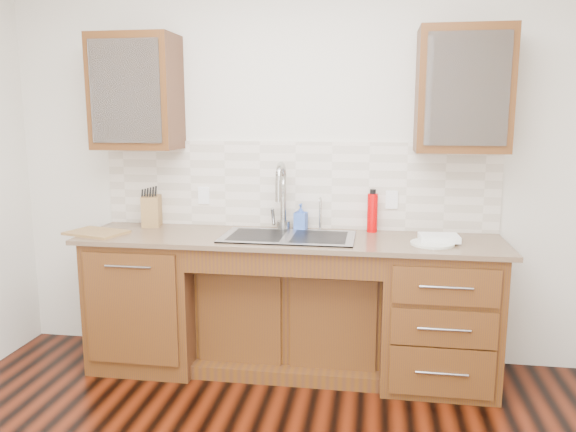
% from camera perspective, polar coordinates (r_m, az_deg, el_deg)
% --- Properties ---
extents(wall_back, '(4.00, 0.10, 2.70)m').
position_cam_1_polar(wall_back, '(3.89, 0.92, 5.40)').
color(wall_back, silver).
rests_on(wall_back, ground).
extents(base_cabinet_left, '(0.70, 0.62, 0.88)m').
position_cam_1_polar(base_cabinet_left, '(3.98, -13.69, -8.19)').
color(base_cabinet_left, '#593014').
rests_on(base_cabinet_left, ground).
extents(base_cabinet_center, '(1.20, 0.44, 0.70)m').
position_cam_1_polar(base_cabinet_center, '(3.84, 0.31, -9.98)').
color(base_cabinet_center, '#593014').
rests_on(base_cabinet_center, ground).
extents(base_cabinet_right, '(0.70, 0.62, 0.88)m').
position_cam_1_polar(base_cabinet_right, '(3.71, 14.96, -9.61)').
color(base_cabinet_right, '#593014').
rests_on(base_cabinet_right, ground).
extents(countertop, '(2.70, 0.65, 0.03)m').
position_cam_1_polar(countertop, '(3.59, 0.06, -2.37)').
color(countertop, '#84705B').
rests_on(countertop, base_cabinet_left).
extents(backsplash, '(2.70, 0.02, 0.59)m').
position_cam_1_polar(backsplash, '(3.84, 0.79, 3.16)').
color(backsplash, beige).
rests_on(backsplash, wall_back).
extents(sink, '(0.84, 0.46, 0.19)m').
position_cam_1_polar(sink, '(3.59, 0.02, -3.51)').
color(sink, '#9E9EA5').
rests_on(sink, countertop).
extents(faucet, '(0.04, 0.04, 0.40)m').
position_cam_1_polar(faucet, '(3.77, -0.49, 1.57)').
color(faucet, '#999993').
rests_on(faucet, countertop).
extents(filter_tap, '(0.02, 0.02, 0.24)m').
position_cam_1_polar(filter_tap, '(3.76, 3.30, 0.29)').
color(filter_tap, '#999993').
rests_on(filter_tap, countertop).
extents(upper_cabinet_left, '(0.55, 0.34, 0.75)m').
position_cam_1_polar(upper_cabinet_left, '(3.95, -15.14, 12.02)').
color(upper_cabinet_left, '#593014').
rests_on(upper_cabinet_left, wall_back).
extents(upper_cabinet_right, '(0.55, 0.34, 0.75)m').
position_cam_1_polar(upper_cabinet_right, '(3.65, 17.34, 12.09)').
color(upper_cabinet_right, '#593014').
rests_on(upper_cabinet_right, wall_back).
extents(outlet_left, '(0.08, 0.01, 0.12)m').
position_cam_1_polar(outlet_left, '(3.98, -8.54, 2.07)').
color(outlet_left, white).
rests_on(outlet_left, backsplash).
extents(outlet_right, '(0.08, 0.01, 0.12)m').
position_cam_1_polar(outlet_right, '(3.80, 10.49, 1.63)').
color(outlet_right, white).
rests_on(outlet_right, backsplash).
extents(soap_bottle, '(0.09, 0.09, 0.18)m').
position_cam_1_polar(soap_bottle, '(3.78, 1.30, -0.10)').
color(soap_bottle, '#385DBD').
rests_on(soap_bottle, countertop).
extents(water_bottle, '(0.08, 0.08, 0.26)m').
position_cam_1_polar(water_bottle, '(3.76, 8.57, 0.31)').
color(water_bottle, '#CB0002').
rests_on(water_bottle, countertop).
extents(plate, '(0.26, 0.26, 0.01)m').
position_cam_1_polar(plate, '(3.48, 14.46, -2.72)').
color(plate, beige).
rests_on(plate, countertop).
extents(dish_towel, '(0.24, 0.18, 0.04)m').
position_cam_1_polar(dish_towel, '(3.53, 15.08, -2.15)').
color(dish_towel, silver).
rests_on(dish_towel, plate).
extents(knife_block, '(0.15, 0.21, 0.21)m').
position_cam_1_polar(knife_block, '(4.05, -13.65, 0.53)').
color(knife_block, '#A76532').
rests_on(knife_block, countertop).
extents(cutting_board, '(0.42, 0.35, 0.02)m').
position_cam_1_polar(cutting_board, '(3.89, -18.88, -1.60)').
color(cutting_board, olive).
rests_on(cutting_board, countertop).
extents(cup_left_a, '(0.12, 0.12, 0.09)m').
position_cam_1_polar(cup_left_a, '(3.99, -16.44, 11.12)').
color(cup_left_a, white).
rests_on(cup_left_a, upper_cabinet_left).
extents(cup_left_b, '(0.11, 0.11, 0.09)m').
position_cam_1_polar(cup_left_b, '(3.93, -14.26, 11.26)').
color(cup_left_b, white).
rests_on(cup_left_b, upper_cabinet_left).
extents(cup_right_a, '(0.14, 0.14, 0.10)m').
position_cam_1_polar(cup_right_a, '(3.63, 14.88, 11.43)').
color(cup_right_a, white).
rests_on(cup_right_a, upper_cabinet_right).
extents(cup_right_b, '(0.12, 0.12, 0.09)m').
position_cam_1_polar(cup_right_b, '(3.68, 19.75, 11.12)').
color(cup_right_b, white).
rests_on(cup_right_b, upper_cabinet_right).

